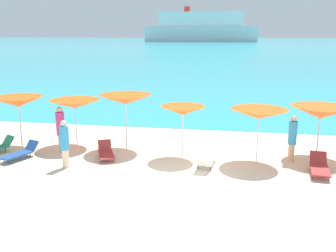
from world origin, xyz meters
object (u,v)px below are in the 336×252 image
at_px(beachgoer_0, 61,128).
at_px(beachgoer_2, 65,143).
at_px(beachgoer_1, 292,137).
at_px(lounge_chair_5, 206,161).
at_px(umbrella_1, 75,104).
at_px(umbrella_4, 259,114).
at_px(umbrella_0, 18,102).
at_px(cruise_ship, 201,29).
at_px(lounge_chair_4, 20,152).
at_px(lounge_chair_2, 319,166).
at_px(umbrella_3, 183,111).
at_px(lounge_chair_3, 106,152).
at_px(umbrella_2, 125,100).
at_px(umbrella_5, 320,112).

relative_size(beachgoer_0, beachgoer_2, 1.08).
height_order(beachgoer_0, beachgoer_1, beachgoer_0).
height_order(beachgoer_0, beachgoer_2, beachgoer_0).
bearing_deg(beachgoer_2, lounge_chair_5, 33.17).
distance_m(beachgoer_0, beachgoer_2, 1.97).
xyz_separation_m(umbrella_1, beachgoer_2, (0.73, -2.72, -0.91)).
distance_m(umbrella_4, beachgoer_0, 7.94).
xyz_separation_m(beachgoer_0, beachgoer_2, (0.97, -1.71, -0.08)).
distance_m(umbrella_0, cruise_ship, 213.89).
height_order(umbrella_0, umbrella_4, umbrella_0).
xyz_separation_m(umbrella_1, cruise_ship, (-13.57, 212.97, 5.77)).
bearing_deg(umbrella_4, lounge_chair_5, -153.65).
distance_m(lounge_chair_4, beachgoer_0, 1.81).
bearing_deg(lounge_chair_2, beachgoer_2, -167.59).
xyz_separation_m(lounge_chair_5, beachgoer_2, (-5.06, -0.88, 0.68)).
xyz_separation_m(umbrella_3, lounge_chair_4, (-6.23, -1.34, -1.62)).
bearing_deg(umbrella_0, umbrella_3, -1.78).
bearing_deg(beachgoer_2, lounge_chair_4, -172.27).
bearing_deg(lounge_chair_3, beachgoer_1, -17.24).
bearing_deg(beachgoer_1, umbrella_1, 77.14).
xyz_separation_m(umbrella_0, lounge_chair_4, (0.86, -1.56, -1.71)).
relative_size(umbrella_3, lounge_chair_2, 1.18).
bearing_deg(umbrella_2, lounge_chair_3, -107.69).
xyz_separation_m(umbrella_3, beachgoer_1, (4.18, 0.19, -0.92)).
bearing_deg(lounge_chair_2, beachgoer_1, 130.86).
bearing_deg(beachgoer_0, umbrella_0, 64.52).
relative_size(umbrella_0, umbrella_5, 0.89).
bearing_deg(umbrella_5, beachgoer_2, -163.04).
distance_m(lounge_chair_2, beachgoer_0, 10.06).
distance_m(umbrella_3, beachgoer_1, 4.29).
relative_size(umbrella_2, umbrella_5, 0.97).
distance_m(beachgoer_0, beachgoer_1, 9.21).
bearing_deg(umbrella_3, lounge_chair_4, -167.87).
distance_m(umbrella_1, lounge_chair_2, 10.05).
bearing_deg(beachgoer_1, umbrella_0, 80.72).
height_order(umbrella_0, cruise_ship, cruise_ship).
height_order(umbrella_5, cruise_ship, cruise_ship).
bearing_deg(lounge_chair_5, lounge_chair_2, -173.25).
bearing_deg(lounge_chair_3, lounge_chair_4, 166.72).
xyz_separation_m(umbrella_2, umbrella_3, (2.50, -0.70, -0.24)).
distance_m(umbrella_0, umbrella_2, 4.61).
bearing_deg(beachgoer_0, lounge_chair_3, -115.89).
xyz_separation_m(lounge_chair_3, lounge_chair_4, (-3.28, -0.64, 0.01)).
height_order(beachgoer_0, cruise_ship, cruise_ship).
height_order(umbrella_1, beachgoer_1, umbrella_1).
xyz_separation_m(umbrella_2, cruise_ship, (-15.85, 213.05, 5.50)).
distance_m(umbrella_1, umbrella_2, 2.30).
relative_size(umbrella_0, beachgoer_0, 1.14).
xyz_separation_m(umbrella_2, lounge_chair_5, (3.51, -1.76, -1.86)).
relative_size(lounge_chair_3, beachgoer_2, 0.81).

